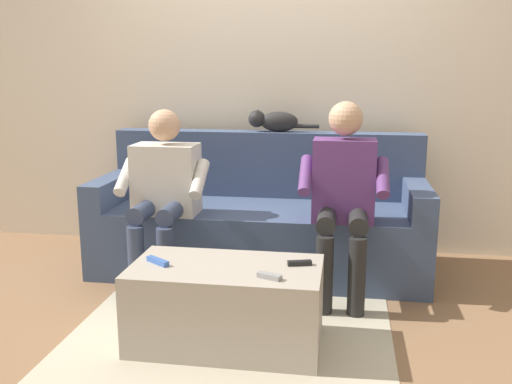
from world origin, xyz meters
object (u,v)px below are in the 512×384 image
(person_right_seated, at_px, (163,187))
(remote_blue, at_px, (158,261))
(remote_gray, at_px, (269,276))
(cat_on_backrest, at_px, (273,121))
(couch, at_px, (261,222))
(remote_black, at_px, (300,263))
(person_left_seated, at_px, (343,189))
(coffee_table, at_px, (226,305))

(person_right_seated, relative_size, remote_blue, 7.60)
(person_right_seated, bearing_deg, remote_gray, 131.69)
(cat_on_backrest, bearing_deg, couch, 80.82)
(person_right_seated, bearing_deg, remote_blue, 105.66)
(remote_black, relative_size, remote_gray, 1.02)
(person_right_seated, xyz_separation_m, remote_gray, (-0.79, 0.89, -0.21))
(person_left_seated, height_order, remote_gray, person_left_seated)
(person_left_seated, bearing_deg, remote_black, 73.22)
(remote_blue, xyz_separation_m, remote_gray, (-0.58, 0.12, -0.00))
(remote_blue, bearing_deg, cat_on_backrest, -69.72)
(coffee_table, xyz_separation_m, cat_on_backrest, (-0.04, -1.44, 0.79))
(cat_on_backrest, height_order, remote_black, cat_on_backrest)
(person_right_seated, relative_size, remote_gray, 9.62)
(person_right_seated, height_order, cat_on_backrest, person_right_seated)
(person_left_seated, distance_m, person_right_seated, 1.11)
(person_right_seated, distance_m, remote_blue, 0.83)
(remote_gray, bearing_deg, person_right_seated, -25.87)
(remote_blue, bearing_deg, remote_gray, -156.54)
(couch, xyz_separation_m, cat_on_backrest, (-0.04, -0.27, 0.68))
(person_left_seated, height_order, remote_blue, person_left_seated)
(person_left_seated, height_order, remote_black, person_left_seated)
(person_left_seated, xyz_separation_m, person_right_seated, (1.11, -0.02, -0.02))
(coffee_table, relative_size, cat_on_backrest, 1.85)
(person_left_seated, bearing_deg, remote_gray, 69.59)
(couch, xyz_separation_m, remote_gray, (-0.23, 1.31, 0.11))
(coffee_table, distance_m, remote_blue, 0.41)
(person_right_seated, bearing_deg, coffee_table, 126.67)
(coffee_table, height_order, remote_blue, remote_blue)
(person_left_seated, height_order, cat_on_backrest, person_left_seated)
(person_left_seated, distance_m, cat_on_backrest, 0.94)
(cat_on_backrest, xyz_separation_m, remote_black, (-0.31, 1.38, -0.57))
(remote_gray, bearing_deg, remote_blue, 10.86)
(remote_gray, bearing_deg, coffee_table, -8.48)
(couch, distance_m, person_right_seated, 0.77)
(remote_blue, height_order, remote_gray, remote_blue)
(remote_black, bearing_deg, couch, -88.19)
(person_left_seated, xyz_separation_m, remote_black, (0.20, 0.66, -0.24))
(person_left_seated, bearing_deg, person_right_seated, -1.11)
(couch, xyz_separation_m, person_left_seated, (-0.56, 0.44, 0.35))
(remote_blue, relative_size, remote_gray, 1.27)
(person_left_seated, xyz_separation_m, cat_on_backrest, (0.51, -0.71, 0.33))
(person_left_seated, xyz_separation_m, remote_gray, (0.32, 0.87, -0.24))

